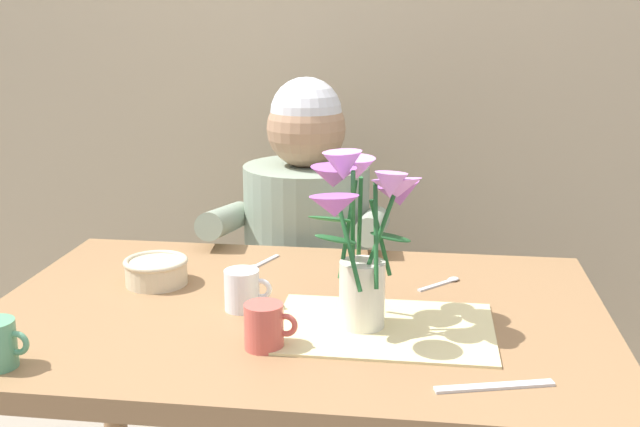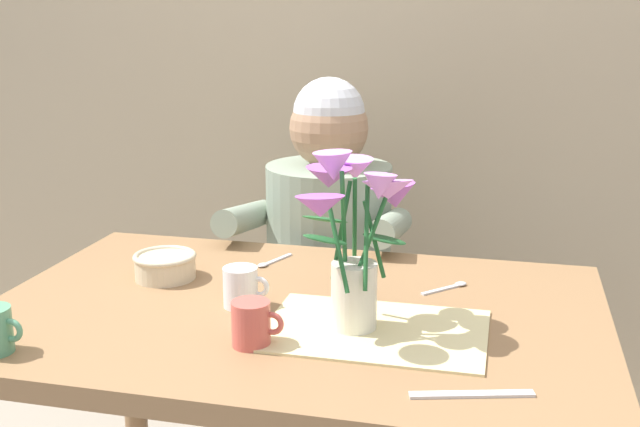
{
  "view_description": "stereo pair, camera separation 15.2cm",
  "coord_description": "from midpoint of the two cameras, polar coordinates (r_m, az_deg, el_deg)",
  "views": [
    {
      "loc": [
        0.24,
        -1.41,
        1.31
      ],
      "look_at": [
        0.04,
        0.05,
        0.92
      ],
      "focal_mm": 43.86,
      "sensor_mm": 36.0,
      "label": 1
    },
    {
      "loc": [
        0.39,
        -1.38,
        1.31
      ],
      "look_at": [
        0.04,
        0.05,
        0.92
      ],
      "focal_mm": 43.86,
      "sensor_mm": 36.0,
      "label": 2
    }
  ],
  "objects": [
    {
      "name": "ceramic_mug",
      "position": [
        1.53,
        -8.51,
        -5.58
      ],
      "size": [
        0.09,
        0.07,
        0.08
      ],
      "color": "silver",
      "rests_on": "dining_table"
    },
    {
      "name": "wood_panel_backdrop",
      "position": [
        2.46,
        0.48,
        13.42
      ],
      "size": [
        4.0,
        0.1,
        2.5
      ],
      "primitive_type": "cube",
      "color": "tan",
      "rests_on": "ground_plane"
    },
    {
      "name": "tea_cup",
      "position": [
        1.36,
        -7.28,
        -8.22
      ],
      "size": [
        0.09,
        0.07,
        0.08
      ],
      "color": "#CC564C",
      "rests_on": "dining_table"
    },
    {
      "name": "spoon_0",
      "position": [
        1.79,
        -6.89,
        -3.73
      ],
      "size": [
        0.06,
        0.12,
        0.01
      ],
      "color": "silver",
      "rests_on": "dining_table"
    },
    {
      "name": "striped_placemat",
      "position": [
        1.44,
        1.61,
        -8.4
      ],
      "size": [
        0.4,
        0.28,
        0.0
      ],
      "primitive_type": "cube",
      "color": "beige",
      "rests_on": "dining_table"
    },
    {
      "name": "dining_table",
      "position": [
        1.57,
        -4.54,
        -10.25
      ],
      "size": [
        1.2,
        0.8,
        0.74
      ],
      "color": "olive",
      "rests_on": "ground_plane"
    },
    {
      "name": "dinner_knife",
      "position": [
        1.24,
        9.17,
        -12.43
      ],
      "size": [
        0.19,
        0.07,
        0.0
      ],
      "primitive_type": "cube",
      "rotation": [
        0.0,
        0.0,
        0.27
      ],
      "color": "silver",
      "rests_on": "dining_table"
    },
    {
      "name": "seated_person",
      "position": [
        2.18,
        -2.98,
        -5.27
      ],
      "size": [
        0.45,
        0.47,
        1.14
      ],
      "rotation": [
        0.0,
        0.0,
        -0.0
      ],
      "color": "#4C4C56",
      "rests_on": "ground_plane"
    },
    {
      "name": "spoon_2",
      "position": [
        1.67,
        6.56,
        -5.04
      ],
      "size": [
        0.09,
        0.1,
        0.01
      ],
      "color": "silver",
      "rests_on": "dining_table"
    },
    {
      "name": "flower_vase",
      "position": [
        1.38,
        0.03,
        -0.81
      ],
      "size": [
        0.24,
        0.3,
        0.33
      ],
      "color": "silver",
      "rests_on": "dining_table"
    },
    {
      "name": "ceramic_bowl",
      "position": [
        1.71,
        -14.39,
        -4.08
      ],
      "size": [
        0.14,
        0.14,
        0.06
      ],
      "color": "beige",
      "rests_on": "dining_table"
    }
  ]
}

